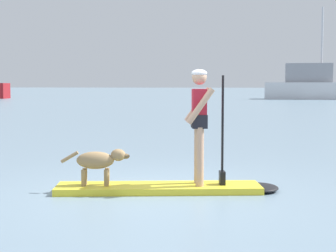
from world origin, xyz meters
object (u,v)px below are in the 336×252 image
(person_paddler, at_px, (200,118))
(dog, at_px, (99,161))
(paddleboard, at_px, (174,188))
(moored_boat_outer, at_px, (314,86))

(person_paddler, xyz_separation_m, dog, (-1.48, -0.26, -0.64))
(paddleboard, height_order, moored_boat_outer, moored_boat_outer)
(paddleboard, relative_size, dog, 3.33)
(paddleboard, distance_m, moored_boat_outer, 48.96)
(person_paddler, height_order, dog, person_paddler)
(paddleboard, xyz_separation_m, moored_boat_outer, (8.20, 48.25, 1.33))
(paddleboard, distance_m, dog, 1.18)
(paddleboard, bearing_deg, dog, -170.00)
(person_paddler, bearing_deg, paddleboard, -170.00)
(dog, bearing_deg, moored_boat_outer, 79.14)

